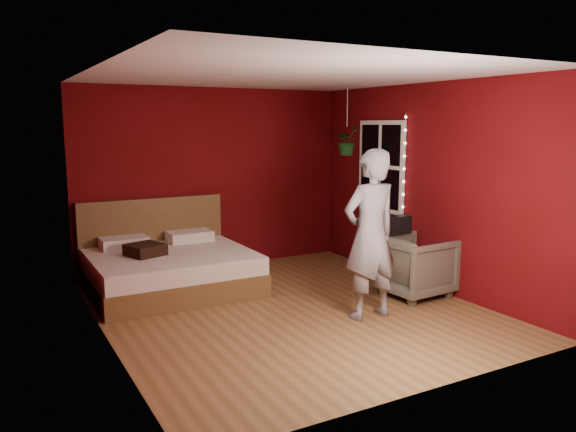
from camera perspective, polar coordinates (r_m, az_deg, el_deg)
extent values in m
plane|color=brown|center=(6.48, 0.14, -9.46)|extent=(4.50, 4.50, 0.00)
cube|color=#5A090E|center=(8.22, -7.55, 3.77)|extent=(4.00, 0.02, 2.60)
cube|color=#5A090E|center=(4.37, 14.70, -1.37)|extent=(4.00, 0.02, 2.60)
cube|color=#5A090E|center=(5.50, -18.48, 0.62)|extent=(0.02, 4.50, 2.60)
cube|color=#5A090E|center=(7.36, 13.97, 2.93)|extent=(0.02, 4.50, 2.60)
cube|color=silver|center=(6.15, 0.15, 14.21)|extent=(4.00, 4.50, 0.02)
cube|color=white|center=(8.00, 9.43, 5.01)|extent=(0.04, 0.97, 1.27)
cube|color=black|center=(7.99, 9.34, 5.01)|extent=(0.02, 0.85, 1.15)
cube|color=white|center=(7.99, 9.31, 5.00)|extent=(0.03, 0.05, 1.15)
cube|color=white|center=(7.99, 9.31, 5.00)|extent=(0.03, 0.85, 0.05)
cylinder|color=silver|center=(7.58, 11.71, 4.70)|extent=(0.01, 0.01, 1.45)
sphere|color=#FFF2CC|center=(7.66, 11.55, -0.34)|extent=(0.04, 0.04, 0.04)
sphere|color=#FFF2CC|center=(7.63, 11.59, 0.91)|extent=(0.04, 0.04, 0.04)
sphere|color=#FFF2CC|center=(7.61, 11.63, 2.17)|extent=(0.04, 0.04, 0.04)
sphere|color=#FFF2CC|center=(7.59, 11.67, 3.43)|extent=(0.04, 0.04, 0.04)
sphere|color=#FFF2CC|center=(7.58, 11.71, 4.70)|extent=(0.04, 0.04, 0.04)
sphere|color=#FFF2CC|center=(7.56, 11.76, 5.98)|extent=(0.04, 0.04, 0.04)
sphere|color=#FFF2CC|center=(7.56, 11.80, 7.25)|extent=(0.04, 0.04, 0.04)
sphere|color=#FFF2CC|center=(7.55, 11.84, 8.53)|extent=(0.04, 0.04, 0.04)
sphere|color=#FFF2CC|center=(7.55, 11.88, 9.81)|extent=(0.04, 0.04, 0.04)
cube|color=brown|center=(7.28, -11.75, -6.38)|extent=(1.97, 1.68, 0.28)
cube|color=white|center=(7.22, -11.81, -4.49)|extent=(1.94, 1.64, 0.22)
cube|color=brown|center=(7.94, -13.56, -2.14)|extent=(1.97, 0.08, 1.09)
cube|color=silver|center=(7.61, -16.31, -2.60)|extent=(0.59, 0.38, 0.14)
cube|color=silver|center=(7.84, -9.97, -2.01)|extent=(0.59, 0.38, 0.14)
imported|color=gray|center=(6.06, 8.36, -1.90)|extent=(0.68, 0.46, 1.83)
imported|color=#61604D|center=(7.06, 12.66, -4.98)|extent=(0.86, 0.84, 0.74)
cube|color=black|center=(7.12, 11.14, -0.86)|extent=(0.31, 0.16, 0.22)
cube|color=black|center=(7.10, -14.30, -3.34)|extent=(0.50, 0.50, 0.14)
cylinder|color=silver|center=(8.07, 6.05, 10.98)|extent=(0.01, 0.01, 0.55)
imported|color=#1A5B1C|center=(8.07, 5.99, 7.58)|extent=(0.45, 0.41, 0.41)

